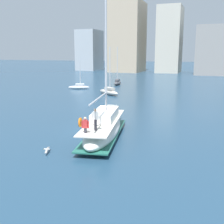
{
  "coord_description": "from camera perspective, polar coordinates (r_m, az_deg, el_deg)",
  "views": [
    {
      "loc": [
        9.42,
        -22.14,
        6.86
      ],
      "look_at": [
        1.26,
        0.12,
        1.8
      ],
      "focal_mm": 44.73,
      "sensor_mm": 36.0,
      "label": 1
    }
  ],
  "objects": [
    {
      "name": "moored_cutter_left",
      "position": [
        54.14,
        -6.75,
        5.19
      ],
      "size": [
        4.13,
        2.35,
        5.95
      ],
      "color": "silver",
      "rests_on": "ground"
    },
    {
      "name": "ground_plane",
      "position": [
        25.02,
        -2.81,
        -3.88
      ],
      "size": [
        400.0,
        400.0,
        0.0
      ],
      "primitive_type": "plane",
      "color": "navy"
    },
    {
      "name": "moored_catamaran",
      "position": [
        61.04,
        1.13,
        6.12
      ],
      "size": [
        1.85,
        5.05,
        8.03
      ],
      "color": "#4C4C51",
      "rests_on": "ground"
    },
    {
      "name": "seagull",
      "position": [
        20.14,
        -13.11,
        -7.43
      ],
      "size": [
        0.6,
        1.25,
        0.18
      ],
      "color": "silver",
      "rests_on": "ground"
    },
    {
      "name": "waterfront_buildings",
      "position": [
        100.63,
        16.47,
        13.48
      ],
      "size": [
        84.14,
        21.4,
        24.42
      ],
      "color": "#B2B7BC",
      "rests_on": "ground"
    },
    {
      "name": "moored_sloop_far",
      "position": [
        46.42,
        -0.66,
        4.25
      ],
      "size": [
        4.87,
        3.99,
        7.79
      ],
      "color": "#B7B2A8",
      "rests_on": "ground"
    },
    {
      "name": "main_sailboat",
      "position": [
        22.7,
        -1.72,
        -3.15
      ],
      "size": [
        4.14,
        9.88,
        12.86
      ],
      "color": "white",
      "rests_on": "ground"
    }
  ]
}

